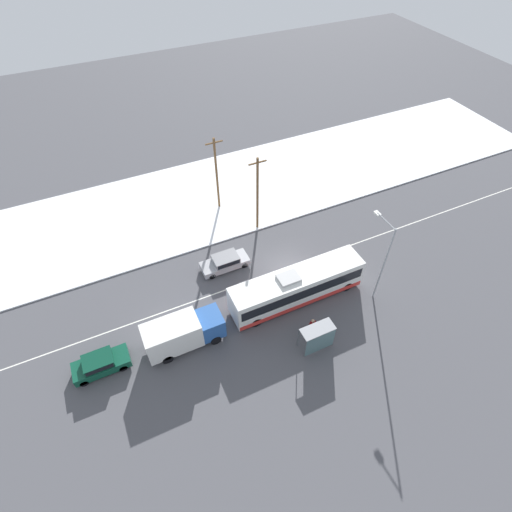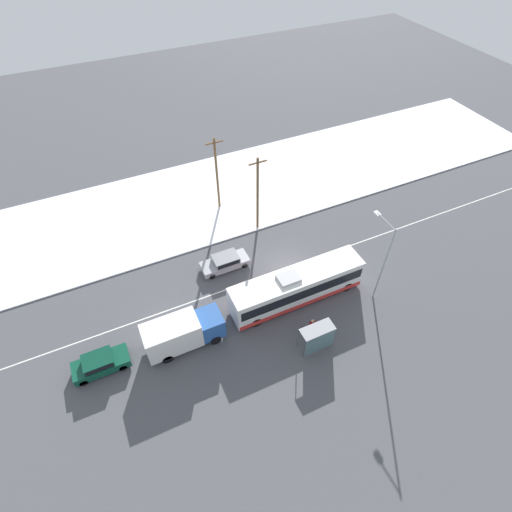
% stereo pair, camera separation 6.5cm
% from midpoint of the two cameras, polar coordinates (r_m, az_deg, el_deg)
% --- Properties ---
extents(ground_plane, '(120.00, 120.00, 0.00)m').
position_cam_midpoint_polar(ground_plane, '(38.26, 4.34, -1.75)').
color(ground_plane, '#4C4C51').
extents(snow_lot, '(80.00, 14.80, 0.12)m').
position_cam_midpoint_polar(snow_lot, '(47.14, -3.40, 9.37)').
color(snow_lot, white).
rests_on(snow_lot, ground_plane).
extents(lane_marking_center, '(60.00, 0.12, 0.00)m').
position_cam_midpoint_polar(lane_marking_center, '(38.26, 4.34, -1.75)').
color(lane_marking_center, silver).
rests_on(lane_marking_center, ground_plane).
extents(city_bus, '(12.03, 2.57, 3.35)m').
position_cam_midpoint_polar(city_bus, '(34.77, 5.79, -4.35)').
color(city_bus, white).
rests_on(city_bus, ground_plane).
extents(box_truck, '(6.26, 2.30, 2.99)m').
position_cam_midpoint_polar(box_truck, '(32.39, -10.56, -10.69)').
color(box_truck, silver).
rests_on(box_truck, ground_plane).
extents(sedan_car, '(4.57, 1.80, 1.42)m').
position_cam_midpoint_polar(sedan_car, '(37.79, -4.48, -0.80)').
color(sedan_car, '#9E9EA3').
rests_on(sedan_car, ground_plane).
extents(parked_car_near_truck, '(4.23, 1.80, 1.53)m').
position_cam_midpoint_polar(parked_car_near_truck, '(33.62, -21.42, -14.07)').
color(parked_car_near_truck, '#0F4733').
rests_on(parked_car_near_truck, ground_plane).
extents(pedestrian_at_stop, '(0.59, 0.26, 1.65)m').
position_cam_midpoint_polar(pedestrian_at_stop, '(33.35, 7.99, -9.64)').
color(pedestrian_at_stop, '#23232D').
rests_on(pedestrian_at_stop, ground_plane).
extents(bus_shelter, '(2.70, 1.20, 2.40)m').
position_cam_midpoint_polar(bus_shelter, '(31.99, 8.89, -11.33)').
color(bus_shelter, gray).
rests_on(bus_shelter, ground_plane).
extents(streetlamp, '(0.36, 2.60, 8.24)m').
position_cam_midpoint_polar(streetlamp, '(33.96, 17.61, 0.33)').
color(streetlamp, '#9EA3A8').
rests_on(streetlamp, ground_plane).
extents(utility_pole_roadside, '(1.80, 0.24, 8.50)m').
position_cam_midpoint_polar(utility_pole_roadside, '(39.32, 0.16, 8.85)').
color(utility_pole_roadside, brown).
rests_on(utility_pole_roadside, ground_plane).
extents(utility_pole_snowlot, '(1.80, 0.24, 8.51)m').
position_cam_midpoint_polar(utility_pole_snowlot, '(42.29, -5.70, 11.65)').
color(utility_pole_snowlot, brown).
rests_on(utility_pole_snowlot, ground_plane).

